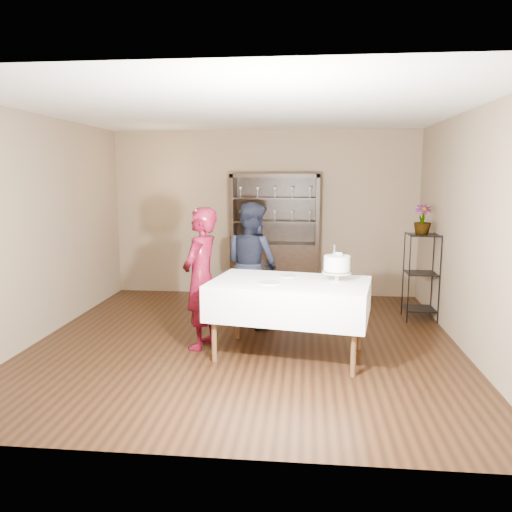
# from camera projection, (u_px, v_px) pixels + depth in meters

# --- Properties ---
(floor) EXTENTS (5.00, 5.00, 0.00)m
(floor) POSITION_uv_depth(u_px,v_px,m) (246.00, 342.00, 5.99)
(floor) COLOR black
(floor) RESTS_ON ground
(ceiling) EXTENTS (5.00, 5.00, 0.00)m
(ceiling) POSITION_uv_depth(u_px,v_px,m) (245.00, 110.00, 5.56)
(ceiling) COLOR silver
(ceiling) RESTS_ON back_wall
(back_wall) EXTENTS (5.00, 0.02, 2.70)m
(back_wall) POSITION_uv_depth(u_px,v_px,m) (264.00, 214.00, 8.23)
(back_wall) COLOR #776A4D
(back_wall) RESTS_ON floor
(wall_left) EXTENTS (0.02, 5.00, 2.70)m
(wall_left) POSITION_uv_depth(u_px,v_px,m) (41.00, 228.00, 6.03)
(wall_left) COLOR #776A4D
(wall_left) RESTS_ON floor
(wall_right) EXTENTS (0.02, 5.00, 2.70)m
(wall_right) POSITION_uv_depth(u_px,v_px,m) (469.00, 233.00, 5.53)
(wall_right) COLOR #776A4D
(wall_right) RESTS_ON floor
(china_hutch) EXTENTS (1.40, 0.48, 2.00)m
(china_hutch) POSITION_uv_depth(u_px,v_px,m) (275.00, 257.00, 8.08)
(china_hutch) COLOR black
(china_hutch) RESTS_ON floor
(plant_etagere) EXTENTS (0.42, 0.42, 1.20)m
(plant_etagere) POSITION_uv_depth(u_px,v_px,m) (421.00, 273.00, 6.84)
(plant_etagere) COLOR black
(plant_etagere) RESTS_ON floor
(cake_table) EXTENTS (1.84, 1.31, 0.84)m
(cake_table) POSITION_uv_depth(u_px,v_px,m) (290.00, 299.00, 5.44)
(cake_table) COLOR white
(cake_table) RESTS_ON floor
(woman) EXTENTS (0.53, 0.67, 1.63)m
(woman) POSITION_uv_depth(u_px,v_px,m) (201.00, 278.00, 5.70)
(woman) COLOR #32040F
(woman) RESTS_ON floor
(man) EXTENTS (1.01, 0.98, 1.64)m
(man) POSITION_uv_depth(u_px,v_px,m) (252.00, 264.00, 6.60)
(man) COLOR black
(man) RESTS_ON floor
(cake) EXTENTS (0.32, 0.32, 0.44)m
(cake) POSITION_uv_depth(u_px,v_px,m) (337.00, 265.00, 5.38)
(cake) COLOR silver
(cake) RESTS_ON cake_table
(plate_near) EXTENTS (0.26, 0.26, 0.01)m
(plate_near) POSITION_uv_depth(u_px,v_px,m) (269.00, 283.00, 5.27)
(plate_near) COLOR silver
(plate_near) RESTS_ON cake_table
(plate_far) EXTENTS (0.25, 0.25, 0.01)m
(plate_far) POSITION_uv_depth(u_px,v_px,m) (288.00, 276.00, 5.63)
(plate_far) COLOR silver
(plate_far) RESTS_ON cake_table
(potted_plant) EXTENTS (0.23, 0.23, 0.40)m
(potted_plant) POSITION_uv_depth(u_px,v_px,m) (423.00, 220.00, 6.68)
(potted_plant) COLOR #45642F
(potted_plant) RESTS_ON plant_etagere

